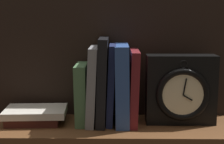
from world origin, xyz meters
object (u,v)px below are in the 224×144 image
book_gray_chess (93,85)px  framed_clock (181,90)px  book_black_skeptic (102,81)px  book_maroon_dawkins (134,87)px  book_green_romantic (82,94)px  book_blue_modern (122,84)px  book_stack_side (35,115)px  book_navy_bierce (111,84)px

book_gray_chess → framed_clock: 25.77cm
book_black_skeptic → book_maroon_dawkins: book_black_skeptic is taller
book_black_skeptic → book_green_romantic: bearing=180.0°
book_green_romantic → book_blue_modern: (11.73, 0.00, 2.84)cm
book_gray_chess → book_blue_modern: 8.56cm
book_stack_side → book_gray_chess: bearing=0.7°
book_maroon_dawkins → book_black_skeptic: bearing=180.0°
book_gray_chess → book_maroon_dawkins: 11.98cm
book_navy_bierce → book_maroon_dawkins: 6.64cm
book_gray_chess → book_stack_side: bearing=-179.3°
book_stack_side → book_maroon_dawkins: bearing=0.4°
book_green_romantic → book_maroon_dawkins: size_ratio=0.81×
book_green_romantic → book_black_skeptic: 7.13cm
book_black_skeptic → book_gray_chess: bearing=180.0°
book_green_romantic → book_stack_side: (-14.05, -0.22, -6.46)cm
book_maroon_dawkins → book_stack_side: book_maroon_dawkins is taller
book_gray_chess → framed_clock: bearing=-0.9°
book_maroon_dawkins → book_navy_bierce: bearing=180.0°
book_black_skeptic → book_blue_modern: 5.79cm
framed_clock → book_stack_side: (-42.95, 0.17, -7.69)cm
book_navy_bierce → framed_clock: (20.34, -0.39, -1.63)cm
book_navy_bierce → book_blue_modern: size_ratio=1.00×
book_gray_chess → book_black_skeptic: 3.12cm
book_green_romantic → book_maroon_dawkins: bearing=0.0°
book_gray_chess → book_navy_bierce: book_navy_bierce is taller
framed_clock → book_stack_side: size_ratio=1.09×
book_green_romantic → book_blue_modern: book_blue_modern is taller
book_maroon_dawkins → book_stack_side: bearing=-179.6°
book_green_romantic → book_navy_bierce: size_ratio=0.75×
book_gray_chess → framed_clock: size_ratio=1.12×
book_black_skeptic → book_blue_modern: size_ratio=1.08×
book_black_skeptic → framed_clock: 23.03cm
book_navy_bierce → book_stack_side: 24.46cm
book_gray_chess → book_black_skeptic: bearing=0.0°
book_gray_chess → book_blue_modern: book_blue_modern is taller
book_green_romantic → book_navy_bierce: bearing=0.0°
book_gray_chess → book_blue_modern: (8.56, 0.00, 0.31)cm
book_green_romantic → book_navy_bierce: 9.03cm
book_gray_chess → book_maroon_dawkins: book_gray_chess is taller
book_navy_bierce → book_stack_side: bearing=-179.4°
book_navy_bierce → book_maroon_dawkins: book_navy_bierce is taller
book_gray_chess → book_navy_bierce: bearing=0.0°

